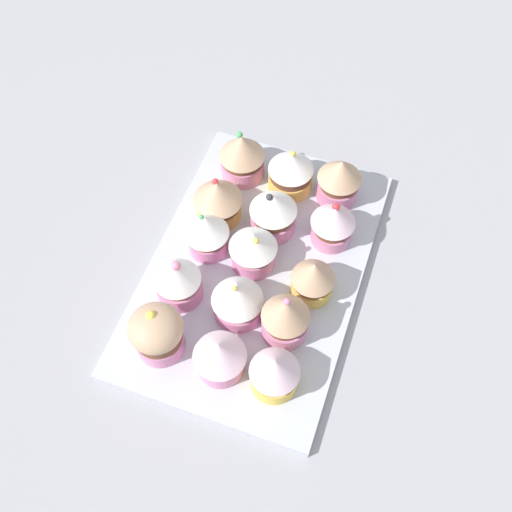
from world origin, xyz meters
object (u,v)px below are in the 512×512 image
cupcake_3 (333,223)px  cupcake_7 (253,248)px  cupcake_5 (220,356)px  cupcake_9 (290,171)px  cupcake_2 (313,278)px  cupcake_6 (238,298)px  cupcake_14 (242,155)px  cupcake_13 (218,199)px  cupcake_1 (286,317)px  cupcake_0 (275,372)px  cupcake_10 (157,333)px  cupcake_12 (207,232)px  cupcake_11 (177,279)px  baking_tray (256,270)px  cupcake_4 (339,180)px  cupcake_8 (271,212)px

cupcake_3 → cupcake_7: size_ratio=1.01×
cupcake_5 → cupcake_9: cupcake_9 is taller
cupcake_2 → cupcake_9: (14.99, 7.89, -0.02)cm
cupcake_6 → cupcake_14: 22.02cm
cupcake_9 → cupcake_14: cupcake_14 is taller
cupcake_6 → cupcake_13: size_ratio=1.02×
cupcake_1 → cupcake_3: 15.01cm
cupcake_13 → cupcake_14: bearing=-3.4°
cupcake_0 → cupcake_10: 14.25cm
cupcake_1 → cupcake_13: 19.26cm
cupcake_3 → cupcake_12: size_ratio=0.98×
cupcake_1 → cupcake_10: size_ratio=1.05×
cupcake_2 → cupcake_9: size_ratio=0.95×
cupcake_11 → cupcake_13: cupcake_11 is taller
cupcake_0 → cupcake_13: size_ratio=0.92×
baking_tray → cupcake_10: bearing=153.3°
cupcake_11 → cupcake_13: (12.95, -0.20, -0.21)cm
cupcake_4 → cupcake_9: 6.90cm
cupcake_7 → cupcake_9: 13.52cm
cupcake_0 → cupcake_2: size_ratio=1.02×
cupcake_5 → cupcake_8: bearing=2.6°
cupcake_7 → cupcake_4: bearing=-27.8°
cupcake_0 → cupcake_11: bearing=64.6°
cupcake_0 → cupcake_12: 20.31cm
cupcake_0 → cupcake_6: cupcake_6 is taller
cupcake_0 → cupcake_8: (20.55, 7.46, 0.12)cm
baking_tray → cupcake_1: 10.58cm
cupcake_7 → cupcake_9: (13.51, -0.46, -0.15)cm
cupcake_4 → cupcake_8: bearing=138.2°
baking_tray → cupcake_0: size_ratio=6.11×
cupcake_3 → baking_tray: bearing=134.7°
cupcake_1 → cupcake_9: cupcake_1 is taller
cupcake_1 → cupcake_7: (7.86, 6.87, -0.50)cm
cupcake_5 → cupcake_12: (14.90, 7.60, 0.23)cm
cupcake_8 → cupcake_12: (-5.93, 6.64, 0.13)cm
cupcake_6 → cupcake_1: bearing=-95.2°
cupcake_4 → cupcake_10: (-28.66, 13.79, -0.05)cm
cupcake_5 → cupcake_12: bearing=27.0°
cupcake_11 → cupcake_12: bearing=-6.2°
cupcake_5 → cupcake_12: cupcake_12 is taller
cupcake_3 → cupcake_9: 10.25cm
cupcake_0 → cupcake_13: (20.04, 14.72, 0.23)cm
cupcake_4 → cupcake_10: 31.80cm
cupcake_4 → cupcake_7: bearing=152.2°
cupcake_1 → cupcake_11: bearing=88.1°
cupcake_13 → cupcake_14: (7.93, -0.46, 0.20)cm
baking_tray → cupcake_7: (0.67, 0.62, 4.11)cm
cupcake_2 → cupcake_0: bearing=177.5°
cupcake_0 → cupcake_7: (14.48, 7.78, 0.07)cm
cupcake_3 → cupcake_12: bearing=115.1°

